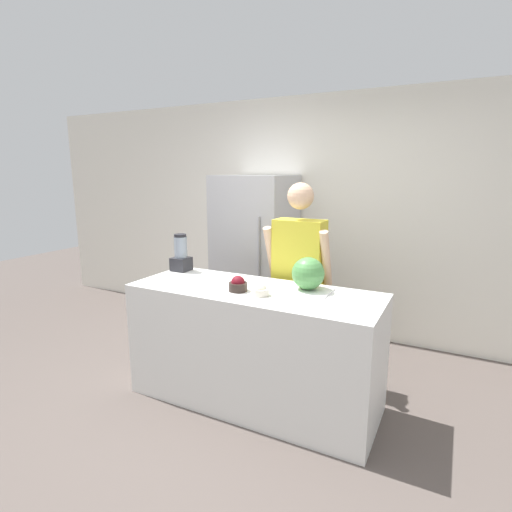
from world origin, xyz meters
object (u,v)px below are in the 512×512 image
Objects in this scene: refrigerator at (255,256)px; blender at (181,255)px; person at (299,280)px; bowl_cherries at (238,285)px; bowl_cream at (261,291)px; watermelon at (308,273)px.

refrigerator is 1.09m from blender.
person is 12.29× the size of bowl_cherries.
person is 1.07m from blender.
refrigerator reaches higher than bowl_cherries.
person is 5.15× the size of blender.
refrigerator reaches higher than person.
blender is at bearing 160.66° from bowl_cream.
watermelon is 0.53m from bowl_cherries.
bowl_cream is at bearing -61.26° from refrigerator.
watermelon is at bearing 44.47° from bowl_cream.
refrigerator reaches higher than watermelon.
refrigerator is at bearing 79.24° from blender.
watermelon is at bearing -60.49° from person.
bowl_cream is at bearing -93.12° from person.
person reaches higher than blender.
bowl_cherries is 0.84m from blender.
watermelon is at bearing -47.94° from refrigerator.
refrigerator is 7.27× the size of watermelon.
blender reaches higher than watermelon.
bowl_cream is (-0.04, -0.66, 0.08)m from person.
person is 7.05× the size of watermelon.
refrigerator is at bearing 118.74° from bowl_cream.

